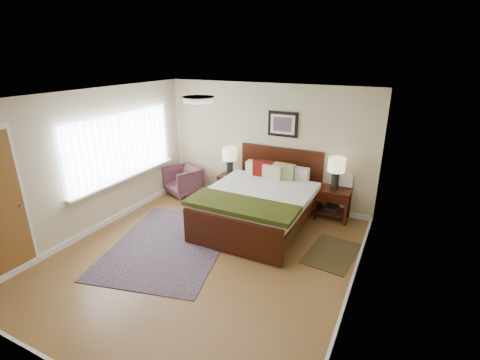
% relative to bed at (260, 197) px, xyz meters
% --- Properties ---
extents(floor, '(5.00, 5.00, 0.00)m').
position_rel_bed_xyz_m(floor, '(-0.35, -1.38, -0.56)').
color(floor, brown).
rests_on(floor, ground).
extents(back_wall, '(4.50, 0.04, 2.50)m').
position_rel_bed_xyz_m(back_wall, '(-0.35, 1.12, 0.69)').
color(back_wall, beige).
rests_on(back_wall, ground).
extents(front_wall, '(4.50, 0.04, 2.50)m').
position_rel_bed_xyz_m(front_wall, '(-0.35, -3.88, 0.69)').
color(front_wall, beige).
rests_on(front_wall, ground).
extents(left_wall, '(0.04, 5.00, 2.50)m').
position_rel_bed_xyz_m(left_wall, '(-2.60, -1.38, 0.69)').
color(left_wall, beige).
rests_on(left_wall, ground).
extents(right_wall, '(0.04, 5.00, 2.50)m').
position_rel_bed_xyz_m(right_wall, '(1.90, -1.38, 0.69)').
color(right_wall, beige).
rests_on(right_wall, ground).
extents(ceiling, '(4.50, 5.00, 0.02)m').
position_rel_bed_xyz_m(ceiling, '(-0.35, -1.38, 1.94)').
color(ceiling, white).
rests_on(ceiling, back_wall).
extents(window, '(0.11, 2.72, 1.32)m').
position_rel_bed_xyz_m(window, '(-2.55, -0.68, 0.81)').
color(window, silver).
rests_on(window, left_wall).
extents(ceil_fixture, '(0.44, 0.44, 0.08)m').
position_rel_bed_xyz_m(ceil_fixture, '(-0.35, -1.38, 1.90)').
color(ceil_fixture, white).
rests_on(ceil_fixture, ceiling).
extents(bed, '(1.87, 2.28, 1.23)m').
position_rel_bed_xyz_m(bed, '(0.00, 0.00, 0.00)').
color(bed, '#371208').
rests_on(bed, ground).
extents(wall_art, '(0.62, 0.05, 0.50)m').
position_rel_bed_xyz_m(wall_art, '(0.00, 1.09, 1.16)').
color(wall_art, black).
rests_on(wall_art, back_wall).
extents(nightstand_left, '(0.45, 0.41, 0.54)m').
position_rel_bed_xyz_m(nightstand_left, '(-1.09, 0.87, -0.15)').
color(nightstand_left, '#371208').
rests_on(nightstand_left, ground).
extents(nightstand_right, '(0.62, 0.47, 0.62)m').
position_rel_bed_xyz_m(nightstand_right, '(1.16, 0.88, -0.18)').
color(nightstand_right, '#371208').
rests_on(nightstand_right, ground).
extents(lamp_left, '(0.32, 0.32, 0.61)m').
position_rel_bed_xyz_m(lamp_left, '(-1.09, 0.89, 0.40)').
color(lamp_left, black).
rests_on(lamp_left, nightstand_left).
extents(lamp_right, '(0.32, 0.32, 0.61)m').
position_rel_bed_xyz_m(lamp_right, '(1.16, 0.89, 0.47)').
color(lamp_right, black).
rests_on(lamp_right, nightstand_right).
extents(armchair, '(0.92, 0.93, 0.64)m').
position_rel_bed_xyz_m(armchair, '(-2.15, 0.62, -0.24)').
color(armchair, brown).
rests_on(armchair, ground).
extents(rug_persian, '(2.34, 2.89, 0.01)m').
position_rel_bed_xyz_m(rug_persian, '(-1.07, -1.33, -0.56)').
color(rug_persian, '#0D1441').
rests_on(rug_persian, ground).
extents(rug_navy, '(0.81, 1.13, 0.01)m').
position_rel_bed_xyz_m(rug_navy, '(1.45, -0.39, -0.56)').
color(rug_navy, black).
rests_on(rug_navy, ground).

